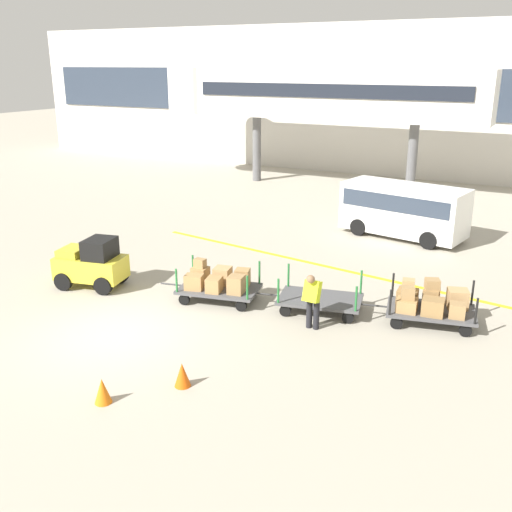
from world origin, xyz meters
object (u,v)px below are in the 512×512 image
(baggage_tug, at_px, (92,264))
(safety_cone_far, at_px, (182,375))
(baggage_handler, at_px, (312,299))
(safety_cone_near, at_px, (102,391))
(shuttle_van, at_px, (404,207))
(baggage_cart_lead, at_px, (218,283))
(baggage_cart_tail, at_px, (430,303))
(baggage_cart_middle, at_px, (320,300))

(baggage_tug, relative_size, safety_cone_far, 4.15)
(baggage_handler, bearing_deg, safety_cone_near, -115.38)
(shuttle_van, bearing_deg, baggage_handler, -89.76)
(baggage_tug, distance_m, baggage_handler, 7.25)
(baggage_cart_lead, height_order, shuttle_van, shuttle_van)
(baggage_cart_lead, bearing_deg, baggage_tug, -167.82)
(baggage_cart_tail, xyz_separation_m, safety_cone_far, (-4.05, -5.77, -0.29))
(baggage_cart_tail, bearing_deg, baggage_tug, -167.85)
(baggage_cart_middle, distance_m, safety_cone_far, 5.25)
(baggage_tug, height_order, shuttle_van, shuttle_van)
(baggage_tug, distance_m, safety_cone_far, 6.90)
(shuttle_van, bearing_deg, safety_cone_near, -99.32)
(safety_cone_near, bearing_deg, baggage_cart_middle, 70.82)
(baggage_handler, bearing_deg, baggage_tug, -177.68)
(baggage_handler, distance_m, safety_cone_far, 4.21)
(baggage_cart_tail, height_order, safety_cone_near, baggage_cart_tail)
(baggage_cart_middle, relative_size, baggage_cart_tail, 1.00)
(baggage_cart_middle, xyz_separation_m, baggage_cart_tail, (2.90, 0.64, 0.22))
(baggage_cart_lead, distance_m, baggage_handler, 3.26)
(baggage_cart_middle, bearing_deg, safety_cone_far, -102.65)
(baggage_cart_middle, bearing_deg, baggage_handler, -78.39)
(baggage_cart_middle, xyz_separation_m, safety_cone_far, (-1.15, -5.13, -0.07))
(baggage_tug, xyz_separation_m, baggage_handler, (7.25, 0.29, 0.11))
(baggage_tug, bearing_deg, safety_cone_near, -46.00)
(baggage_cart_lead, bearing_deg, safety_cone_far, -68.26)
(baggage_tug, relative_size, baggage_cart_tail, 0.74)
(baggage_cart_lead, xyz_separation_m, baggage_handler, (3.19, -0.58, 0.32))
(baggage_tug, distance_m, baggage_cart_tail, 10.12)
(baggage_tug, height_order, baggage_cart_middle, baggage_tug)
(baggage_tug, height_order, baggage_cart_lead, baggage_tug)
(baggage_cart_lead, distance_m, safety_cone_near, 5.86)
(safety_cone_near, relative_size, safety_cone_far, 1.00)
(safety_cone_near, bearing_deg, baggage_tug, 134.00)
(shuttle_van, height_order, safety_cone_far, shuttle_van)
(baggage_cart_lead, bearing_deg, baggage_cart_tail, 12.13)
(baggage_tug, height_order, baggage_cart_tail, baggage_tug)
(baggage_cart_tail, height_order, safety_cone_far, baggage_cart_tail)
(baggage_cart_middle, height_order, safety_cone_far, baggage_cart_middle)
(baggage_cart_tail, bearing_deg, shuttle_van, 109.04)
(safety_cone_near, bearing_deg, baggage_cart_tail, 54.02)
(baggage_cart_middle, height_order, shuttle_van, shuttle_van)
(safety_cone_near, bearing_deg, baggage_cart_lead, 97.00)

